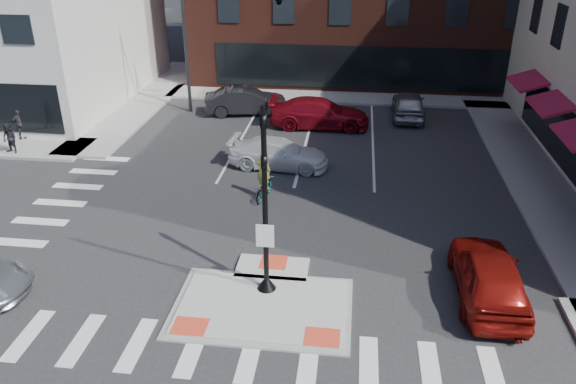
# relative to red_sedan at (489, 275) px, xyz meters

# --- Properties ---
(ground) EXTENTS (120.00, 120.00, 0.00)m
(ground) POSITION_rel_red_sedan_xyz_m (-6.82, -0.97, -0.81)
(ground) COLOR #28282B
(ground) RESTS_ON ground
(refuge_island) EXTENTS (5.40, 4.65, 0.13)m
(refuge_island) POSITION_rel_red_sedan_xyz_m (-6.82, -1.23, -0.76)
(refuge_island) COLOR gray
(refuge_island) RESTS_ON ground
(sidewalk_nw) EXTENTS (23.50, 20.50, 0.15)m
(sidewalk_nw) POSITION_rel_red_sedan_xyz_m (-23.59, 14.32, -0.74)
(sidewalk_nw) COLOR gray
(sidewalk_nw) RESTS_ON ground
(sidewalk_e) EXTENTS (3.00, 24.00, 0.15)m
(sidewalk_e) POSITION_rel_red_sedan_xyz_m (3.98, 9.03, -0.74)
(sidewalk_e) COLOR gray
(sidewalk_e) RESTS_ON ground
(sidewalk_n) EXTENTS (26.00, 3.00, 0.15)m
(sidewalk_n) POSITION_rel_red_sedan_xyz_m (-3.82, 21.03, -0.74)
(sidewalk_n) COLOR gray
(sidewalk_n) RESTS_ON ground
(signal_pole) EXTENTS (0.60, 0.60, 5.98)m
(signal_pole) POSITION_rel_red_sedan_xyz_m (-6.82, -0.58, 1.54)
(signal_pole) COLOR black
(signal_pole) RESTS_ON refuge_island
(mast_arm_signal) EXTENTS (6.10, 2.24, 8.00)m
(mast_arm_signal) POSITION_rel_red_sedan_xyz_m (-10.30, 17.03, 5.40)
(mast_arm_signal) COLOR black
(mast_arm_signal) RESTS_ON ground
(red_sedan) EXTENTS (1.96, 4.79, 1.63)m
(red_sedan) POSITION_rel_red_sedan_xyz_m (0.00, 0.00, 0.00)
(red_sedan) COLOR maroon
(red_sedan) RESTS_ON ground
(white_pickup) EXTENTS (4.84, 2.28, 1.37)m
(white_pickup) POSITION_rel_red_sedan_xyz_m (-7.82, 9.29, -0.13)
(white_pickup) COLOR white
(white_pickup) RESTS_ON ground
(bg_car_dark) EXTENTS (5.09, 2.59, 1.60)m
(bg_car_dark) POSITION_rel_red_sedan_xyz_m (-10.87, 17.01, -0.01)
(bg_car_dark) COLOR #25252A
(bg_car_dark) RESTS_ON ground
(bg_car_silver) EXTENTS (1.98, 4.66, 1.57)m
(bg_car_silver) POSITION_rel_red_sedan_xyz_m (-1.24, 17.57, -0.03)
(bg_car_silver) COLOR #9D9FA4
(bg_car_silver) RESTS_ON ground
(bg_car_red) EXTENTS (5.59, 2.32, 1.62)m
(bg_car_red) POSITION_rel_red_sedan_xyz_m (-6.32, 15.19, -0.00)
(bg_car_red) COLOR maroon
(bg_car_red) RESTS_ON ground
(cyclist) EXTENTS (0.91, 1.74, 2.12)m
(cyclist) POSITION_rel_red_sedan_xyz_m (-7.98, 5.92, -0.10)
(cyclist) COLOR #3F3F44
(cyclist) RESTS_ON ground
(pedestrian_a) EXTENTS (0.83, 0.71, 1.51)m
(pedestrian_a) POSITION_rel_red_sedan_xyz_m (-21.12, 9.03, 0.09)
(pedestrian_a) COLOR black
(pedestrian_a) RESTS_ON sidewalk_nw
(pedestrian_b) EXTENTS (1.01, 0.80, 1.60)m
(pedestrian_b) POSITION_rel_red_sedan_xyz_m (-21.76, 11.03, 0.14)
(pedestrian_b) COLOR #332C36
(pedestrian_b) RESTS_ON sidewalk_nw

